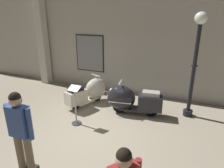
{
  "coord_description": "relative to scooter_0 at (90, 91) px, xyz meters",
  "views": [
    {
      "loc": [
        2.28,
        -3.83,
        3.0
      ],
      "look_at": [
        -0.07,
        1.86,
        0.82
      ],
      "focal_mm": 32.0,
      "sensor_mm": 36.0,
      "label": 1
    }
  ],
  "objects": [
    {
      "name": "info_stanchion",
      "position": [
        0.29,
        -1.38,
        0.03
      ],
      "size": [
        0.33,
        0.28,
        1.15
      ],
      "color": "#333338",
      "rests_on": "ground"
    },
    {
      "name": "scooter_1",
      "position": [
        1.51,
        -0.2,
        0.03
      ],
      "size": [
        1.76,
        0.74,
        1.04
      ],
      "rotation": [
        0.0,
        0.0,
        -2.99
      ],
      "color": "black",
      "rests_on": "ground"
    },
    {
      "name": "visitor_1",
      "position": [
        0.38,
        -3.35,
        0.55
      ],
      "size": [
        0.58,
        0.28,
        1.72
      ],
      "rotation": [
        0.0,
        0.0,
        1.6
      ],
      "color": "black",
      "rests_on": "ground"
    },
    {
      "name": "showroom_back_wall",
      "position": [
        0.74,
        1.62,
        1.55
      ],
      "size": [
        18.0,
        0.63,
        4.0
      ],
      "color": "#ADA89E",
      "rests_on": "ground"
    },
    {
      "name": "scooter_0",
      "position": [
        0.0,
        0.0,
        0.0
      ],
      "size": [
        1.02,
        1.66,
        0.98
      ],
      "rotation": [
        0.0,
        0.0,
        1.19
      ],
      "color": "black",
      "rests_on": "ground"
    },
    {
      "name": "lamppost",
      "position": [
        3.22,
        0.37,
        1.41
      ],
      "size": [
        0.33,
        0.33,
        3.05
      ],
      "color": "black",
      "rests_on": "ground"
    },
    {
      "name": "ground_plane",
      "position": [
        0.88,
        -1.82,
        -0.45
      ],
      "size": [
        60.0,
        60.0,
        0.0
      ],
      "primitive_type": "plane",
      "color": "gray"
    }
  ]
}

